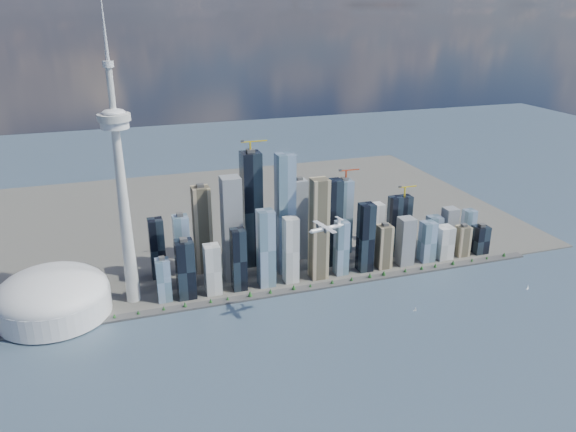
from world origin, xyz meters
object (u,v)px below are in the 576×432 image
object	(u,v)px
dome_stadium	(53,296)
sailboat_east	(528,287)
needle_tower	(121,184)
airplane	(326,228)
sailboat_west	(415,309)

from	to	relation	value
dome_stadium	sailboat_east	xyz separation A→B (m)	(894.77, -187.60, -36.09)
needle_tower	airplane	world-z (taller)	needle_tower
airplane	sailboat_west	size ratio (longest dim) A/B	7.58
airplane	sailboat_west	bearing A→B (deg)	-14.78
needle_tower	airplane	distance (m)	373.73
dome_stadium	sailboat_east	world-z (taller)	dome_stadium
needle_tower	sailboat_east	size ratio (longest dim) A/B	52.74
sailboat_east	needle_tower	bearing A→B (deg)	141.23
dome_stadium	sailboat_west	bearing A→B (deg)	-16.91
dome_stadium	airplane	distance (m)	512.70
needle_tower	airplane	bearing A→B (deg)	-31.20
needle_tower	dome_stadium	bearing A→B (deg)	-175.91
needle_tower	sailboat_west	xyz separation A→B (m)	(495.40, -203.14, -232.89)
needle_tower	sailboat_west	world-z (taller)	needle_tower
sailboat_west	sailboat_east	xyz separation A→B (m)	(259.37, 5.54, 0.40)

